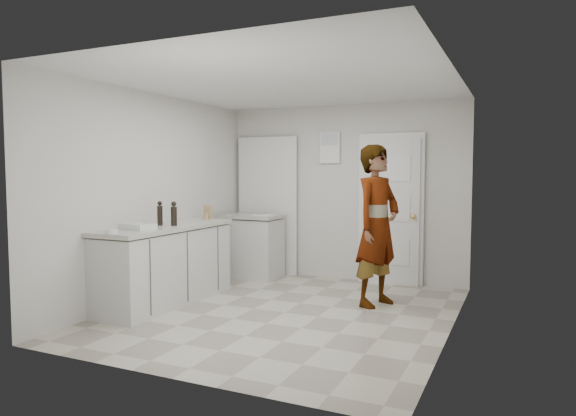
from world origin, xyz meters
The scene contains 12 objects.
ground centered at (0.00, 0.00, 0.00)m, with size 4.00×4.00×0.00m, color gray.
room_shell centered at (-0.17, 1.95, 1.02)m, with size 4.00×4.00×4.00m.
main_counter centered at (-1.45, -0.20, 0.43)m, with size 0.64×1.96×0.93m.
side_counter centered at (-1.25, 1.55, 0.43)m, with size 0.84×0.61×0.93m.
person centered at (0.83, 0.75, 0.93)m, with size 0.68×0.45×1.86m, color silver.
cake_mix_box centered at (-1.45, 0.70, 1.02)m, with size 0.11×0.05×0.18m, color #8D6946.
spice_jar centered at (-1.42, 0.60, 0.97)m, with size 0.05×0.05×0.08m, color tan.
oil_cruet_a centered at (-1.33, -0.20, 1.06)m, with size 0.07×0.07×0.28m.
oil_cruet_b centered at (-1.49, -0.25, 1.06)m, with size 0.06×0.06×0.29m.
baking_dish centered at (-1.47, -0.65, 0.95)m, with size 0.38×0.30×0.06m.
egg_bowl centered at (-1.42, -1.10, 0.95)m, with size 0.12×0.12×0.05m.
papers centered at (-1.07, 1.59, 0.93)m, with size 0.25×0.32×0.01m, color white.
Camera 1 is at (2.35, -5.04, 1.55)m, focal length 32.00 mm.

